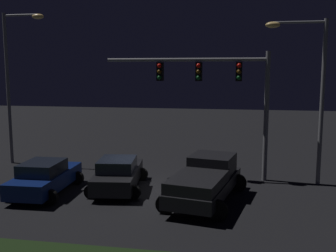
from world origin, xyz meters
TOP-DOWN VIEW (x-y plane):
  - ground_plane at (0.00, 0.00)m, footprint 80.00×80.00m
  - pickup_truck at (3.47, -1.03)m, footprint 3.57×5.68m
  - car_sedan at (-3.84, -1.28)m, footprint 2.56×4.45m
  - car_sedan_far at (-0.73, -0.14)m, footprint 2.83×4.59m
  - traffic_signal_gantry at (3.71, 2.64)m, footprint 8.32×0.56m
  - street_lamp_left at (-8.21, 3.94)m, footprint 2.56×0.44m
  - street_lamp_right at (8.11, 2.37)m, footprint 2.87×0.44m

SIDE VIEW (x-z plane):
  - ground_plane at x=0.00m, z-range 0.00..0.00m
  - car_sedan at x=-3.84m, z-range -0.02..1.49m
  - car_sedan_far at x=-0.73m, z-range -0.02..1.49m
  - pickup_truck at x=3.47m, z-range 0.10..1.90m
  - traffic_signal_gantry at x=3.71m, z-range 1.65..8.15m
  - street_lamp_right at x=8.11m, z-range 1.07..9.03m
  - street_lamp_left at x=-8.21m, z-range 1.08..9.93m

